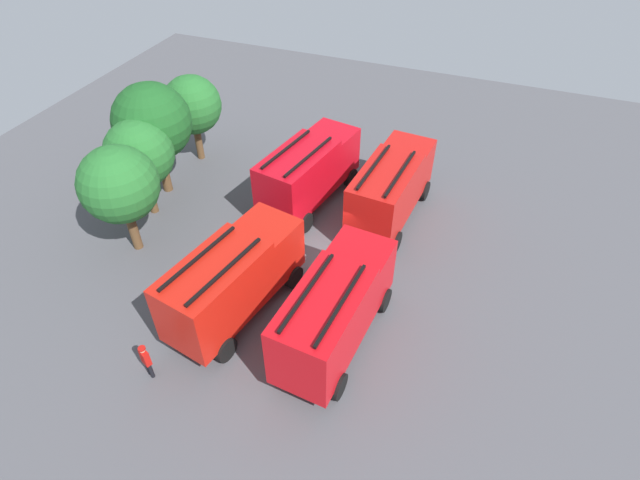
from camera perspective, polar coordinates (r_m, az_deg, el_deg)
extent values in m
plane|color=#4C4C51|center=(25.27, 0.00, -2.38)|extent=(49.94, 49.94, 0.00)
cube|color=red|center=(21.90, 4.47, -3.39)|extent=(2.41, 2.68, 2.60)
cube|color=#8C9EAD|center=(22.40, 5.56, -1.12)|extent=(0.27, 2.12, 1.46)
cube|color=red|center=(19.62, 0.46, -9.57)|extent=(5.00, 2.91, 2.90)
cube|color=black|center=(18.63, -1.43, -5.81)|extent=(4.31, 0.50, 0.12)
cube|color=black|center=(18.24, 2.44, -7.21)|extent=(4.31, 0.50, 0.12)
cube|color=silver|center=(23.51, 5.47, -3.53)|extent=(0.41, 2.38, 0.28)
cylinder|color=black|center=(23.45, 1.76, -4.86)|extent=(1.13, 0.45, 1.10)
cylinder|color=black|center=(22.90, 7.25, -6.75)|extent=(1.13, 0.45, 1.10)
cylinder|color=black|center=(20.70, -4.14, -13.68)|extent=(1.13, 0.45, 1.10)
cylinder|color=black|center=(20.08, 2.08, -16.20)|extent=(1.13, 0.45, 1.10)
cube|color=red|center=(28.77, 9.76, 8.46)|extent=(2.40, 2.68, 2.60)
cube|color=#8C9EAD|center=(29.47, 10.49, 9.94)|extent=(0.26, 2.12, 1.46)
cube|color=red|center=(25.90, 7.31, 5.01)|extent=(4.99, 2.90, 2.90)
cube|color=black|center=(25.19, 6.14, 8.30)|extent=(4.31, 0.49, 0.12)
cube|color=black|center=(24.85, 9.11, 7.49)|extent=(4.31, 0.49, 0.12)
cube|color=silver|center=(30.37, 10.24, 7.73)|extent=(0.40, 2.38, 0.28)
cylinder|color=black|center=(30.06, 7.38, 6.76)|extent=(1.13, 0.44, 1.10)
cylinder|color=black|center=(29.57, 11.74, 5.51)|extent=(1.13, 0.44, 1.10)
cylinder|color=black|center=(26.37, 3.65, 1.36)|extent=(1.13, 0.44, 1.10)
cylinder|color=black|center=(25.80, 8.54, -0.17)|extent=(1.13, 0.44, 1.10)
cube|color=red|center=(23.09, -5.87, -0.63)|extent=(2.64, 2.88, 2.60)
cube|color=#8C9EAD|center=(23.51, -4.39, 1.38)|extent=(0.49, 2.10, 1.46)
cube|color=red|center=(21.19, -11.59, -5.69)|extent=(5.19, 3.38, 2.90)
cube|color=black|center=(20.48, -13.61, -1.90)|extent=(4.26, 0.96, 0.12)
cube|color=black|center=(19.72, -10.71, -3.40)|extent=(4.26, 0.96, 0.12)
cube|color=silver|center=(24.56, -4.01, -1.04)|extent=(0.66, 2.37, 0.28)
cylinder|color=black|center=(24.84, -7.56, -2.03)|extent=(1.15, 0.56, 1.10)
cylinder|color=black|center=(23.74, -3.00, -4.18)|extent=(1.15, 0.56, 1.10)
cylinder|color=black|center=(22.59, -15.32, -9.21)|extent=(1.15, 0.56, 1.10)
cylinder|color=black|center=(21.38, -10.66, -12.07)|extent=(1.15, 0.56, 1.10)
cube|color=red|center=(29.58, 1.35, 10.07)|extent=(2.62, 2.86, 2.60)
cube|color=#8C9EAD|center=(30.20, 2.40, 11.45)|extent=(0.47, 2.10, 1.46)
cube|color=red|center=(27.01, -2.47, 7.05)|extent=(5.17, 3.33, 2.90)
cube|color=black|center=(26.50, -3.82, 10.28)|extent=(4.27, 0.90, 0.12)
cube|color=black|center=(25.83, -1.28, 9.47)|extent=(4.27, 0.90, 0.12)
cube|color=silver|center=(31.07, 2.46, 9.24)|extent=(0.63, 2.37, 0.28)
cylinder|color=black|center=(31.07, -0.43, 8.40)|extent=(1.15, 0.54, 1.10)
cylinder|color=black|center=(30.08, 3.48, 7.08)|extent=(1.15, 0.54, 1.10)
cylinder|color=black|center=(27.82, -5.80, 3.67)|extent=(1.15, 0.54, 1.10)
cylinder|color=black|center=(26.70, -1.64, 2.03)|extent=(1.15, 0.54, 1.10)
cylinder|color=black|center=(31.53, 10.93, 7.79)|extent=(0.16, 0.16, 0.78)
cylinder|color=black|center=(31.58, 10.57, 7.90)|extent=(0.16, 0.16, 0.78)
cube|color=black|center=(31.17, 10.92, 8.96)|extent=(0.29, 0.45, 0.68)
sphere|color=tan|center=(30.93, 11.02, 9.66)|extent=(0.22, 0.22, 0.22)
cylinder|color=black|center=(30.89, 11.04, 9.80)|extent=(0.28, 0.28, 0.07)
cylinder|color=black|center=(21.68, -18.60, -13.83)|extent=(0.16, 0.16, 0.82)
cylinder|color=black|center=(21.80, -18.88, -13.48)|extent=(0.16, 0.16, 0.82)
cube|color=#B7140F|center=(21.14, -19.20, -12.44)|extent=(0.39, 0.48, 0.72)
sphere|color=tan|center=(20.78, -19.49, -11.66)|extent=(0.23, 0.23, 0.23)
cylinder|color=#B7140F|center=(20.70, -19.55, -11.51)|extent=(0.29, 0.29, 0.07)
cylinder|color=brown|center=(26.96, -20.39, 1.12)|extent=(0.47, 0.47, 2.34)
sphere|color=#236628|center=(25.38, -21.83, 5.87)|extent=(3.74, 3.74, 3.74)
cylinder|color=brown|center=(29.18, -18.64, 4.87)|extent=(0.45, 0.45, 2.23)
sphere|color=#236628|center=(27.78, -19.81, 9.22)|extent=(3.57, 3.57, 3.57)
cylinder|color=brown|center=(30.59, -17.25, 7.51)|extent=(0.53, 0.53, 2.64)
sphere|color=#19511E|center=(29.06, -18.49, 12.58)|extent=(4.22, 4.22, 4.22)
cylinder|color=brown|center=(33.22, -13.56, 10.67)|extent=(0.44, 0.44, 2.19)
sphere|color=#236628|center=(32.03, -14.30, 14.63)|extent=(3.50, 3.50, 3.50)
cone|color=#F2600C|center=(30.20, -3.83, 6.67)|extent=(0.44, 0.44, 0.63)
cone|color=#F2600C|center=(23.16, -15.95, -8.68)|extent=(0.43, 0.43, 0.62)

